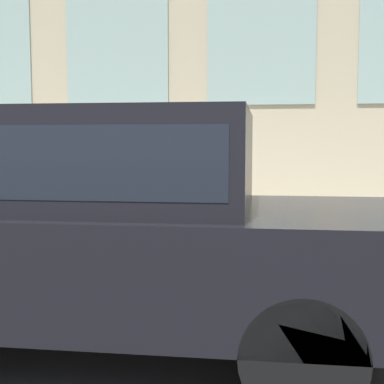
{
  "coord_description": "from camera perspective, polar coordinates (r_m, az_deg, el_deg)",
  "views": [
    {
      "loc": [
        -5.39,
        -1.23,
        1.62
      ],
      "look_at": [
        0.66,
        -0.4,
        1.06
      ],
      "focal_mm": 50.0,
      "sensor_mm": 36.0,
      "label": 1
    }
  ],
  "objects": [
    {
      "name": "sidewalk",
      "position": [
        7.22,
        -2.2,
        -7.18
      ],
      "size": [
        3.1,
        60.0,
        0.14
      ],
      "color": "#9E9B93",
      "rests_on": "ground_plane"
    },
    {
      "name": "ground_plane",
      "position": [
        5.76,
        -4.93,
        -11.13
      ],
      "size": [
        80.0,
        80.0,
        0.0
      ],
      "primitive_type": "plane",
      "color": "#2D2D30"
    },
    {
      "name": "parked_car_charcoal_near",
      "position": [
        4.19,
        -10.35,
        -3.15
      ],
      "size": [
        1.92,
        4.93,
        1.86
      ],
      "color": "black",
      "rests_on": "ground_plane"
    },
    {
      "name": "person",
      "position": [
        6.38,
        2.48,
        -1.27
      ],
      "size": [
        0.31,
        0.2,
        1.26
      ],
      "rotation": [
        0.0,
        0.0,
        -0.14
      ],
      "color": "#998466",
      "rests_on": "sidewalk"
    },
    {
      "name": "fire_hydrant",
      "position": [
        5.98,
        -2.66,
        -5.16
      ],
      "size": [
        0.29,
        0.41,
        0.79
      ],
      "color": "red",
      "rests_on": "sidewalk"
    }
  ]
}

